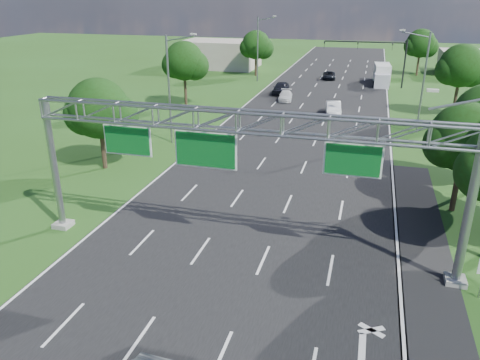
% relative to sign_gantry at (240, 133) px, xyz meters
% --- Properties ---
extents(ground, '(220.00, 220.00, 0.00)m').
position_rel_sign_gantry_xyz_m(ground, '(-0.33, 18.00, -6.89)').
color(ground, '#244815').
rests_on(ground, ground).
extents(road, '(18.00, 180.00, 0.02)m').
position_rel_sign_gantry_xyz_m(road, '(-0.33, 18.00, -6.89)').
color(road, black).
rests_on(road, ground).
extents(road_flare, '(3.00, 30.00, 0.02)m').
position_rel_sign_gantry_xyz_m(road_flare, '(9.87, 2.00, -6.89)').
color(road_flare, black).
rests_on(road_flare, ground).
extents(sign_gantry, '(23.50, 1.00, 9.56)m').
position_rel_sign_gantry_xyz_m(sign_gantry, '(0.00, 0.00, 0.00)').
color(sign_gantry, gray).
rests_on(sign_gantry, ground).
extents(traffic_signal, '(12.21, 0.24, 7.00)m').
position_rel_sign_gantry_xyz_m(traffic_signal, '(7.15, 53.00, -1.72)').
color(traffic_signal, black).
rests_on(traffic_signal, ground).
extents(streetlight_l_near, '(2.97, 0.22, 10.16)m').
position_rel_sign_gantry_xyz_m(streetlight_l_near, '(-11.63, 18.00, -1.31)').
color(streetlight_l_near, gray).
rests_on(streetlight_l_near, ground).
extents(streetlight_l_far, '(2.97, 0.22, 10.16)m').
position_rel_sign_gantry_xyz_m(streetlight_l_far, '(-11.63, 53.00, -1.31)').
color(streetlight_l_far, gray).
rests_on(streetlight_l_far, ground).
extents(streetlight_r_mid, '(2.97, 0.22, 10.16)m').
position_rel_sign_gantry_xyz_m(streetlight_r_mid, '(10.97, 28.00, -1.31)').
color(streetlight_r_mid, gray).
rests_on(streetlight_r_mid, ground).
extents(tree_verge_la, '(5.76, 4.80, 7.40)m').
position_rel_sign_gantry_xyz_m(tree_verge_la, '(-14.25, 10.04, -2.13)').
color(tree_verge_la, '#2D2116').
rests_on(tree_verge_la, ground).
extents(tree_verge_lb, '(5.76, 4.80, 8.06)m').
position_rel_sign_gantry_xyz_m(tree_verge_lb, '(-16.25, 33.04, -1.48)').
color(tree_verge_lb, '#2D2116').
rests_on(tree_verge_lb, ground).
extents(tree_verge_lc, '(5.76, 4.80, 7.62)m').
position_rel_sign_gantry_xyz_m(tree_verge_lc, '(-13.25, 58.04, -1.92)').
color(tree_verge_lc, '#2D2116').
rests_on(tree_verge_lc, ground).
extents(tree_verge_rd, '(5.76, 4.80, 8.28)m').
position_rel_sign_gantry_xyz_m(tree_verge_rd, '(15.75, 36.04, -1.26)').
color(tree_verge_rd, '#2D2116').
rests_on(tree_verge_rd, ground).
extents(tree_verge_re, '(5.76, 4.80, 7.84)m').
position_rel_sign_gantry_xyz_m(tree_verge_re, '(13.75, 66.04, -1.70)').
color(tree_verge_re, '#2D2116').
rests_on(tree_verge_re, ground).
extents(building_left, '(14.00, 10.00, 5.00)m').
position_rel_sign_gantry_xyz_m(building_left, '(-22.33, 66.00, -4.39)').
color(building_left, '#A49889').
rests_on(building_left, ground).
extents(building_right, '(12.00, 9.00, 4.00)m').
position_rel_sign_gantry_xyz_m(building_right, '(23.67, 70.00, -4.89)').
color(building_right, '#A49889').
rests_on(building_right, ground).
extents(car_queue_a, '(2.22, 4.41, 1.23)m').
position_rel_sign_gantry_xyz_m(car_queue_a, '(-4.73, 39.78, -6.28)').
color(car_queue_a, silver).
rests_on(car_queue_a, ground).
extents(car_queue_b, '(2.44, 4.52, 1.20)m').
position_rel_sign_gantry_xyz_m(car_queue_b, '(-0.71, 58.19, -6.29)').
color(car_queue_b, black).
rests_on(car_queue_b, ground).
extents(car_queue_c, '(2.02, 4.88, 1.65)m').
position_rel_sign_gantry_xyz_m(car_queue_c, '(-6.16, 43.88, -6.07)').
color(car_queue_c, black).
rests_on(car_queue_c, ground).
extents(car_queue_d, '(2.27, 4.91, 1.56)m').
position_rel_sign_gantry_xyz_m(car_queue_d, '(2.17, 33.25, -6.11)').
color(car_queue_d, silver).
rests_on(car_queue_d, ground).
extents(box_truck, '(2.64, 8.04, 3.00)m').
position_rel_sign_gantry_xyz_m(box_truck, '(7.67, 55.59, -5.45)').
color(box_truck, white).
rests_on(box_truck, ground).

